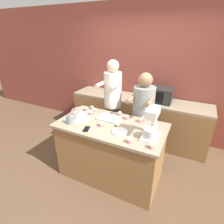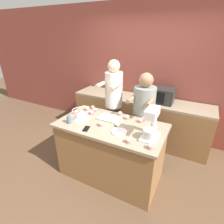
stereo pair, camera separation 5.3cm
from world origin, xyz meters
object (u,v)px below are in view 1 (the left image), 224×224
baking_tray (109,118)px  cupcake_8 (144,118)px  knife (118,128)px  cupcake_1 (151,146)px  cupcake_0 (140,120)px  cupcake_5 (94,110)px  cupcake_9 (127,117)px  person_left (113,106)px  small_plate (120,132)px  cupcake_12 (91,113)px  cell_phone (86,129)px  cupcake_3 (92,107)px  cupcake_2 (129,140)px  microwave_oven (158,95)px  cupcake_4 (120,113)px  cupcake_7 (86,109)px  drinking_glass (69,120)px  cupcake_6 (156,128)px  stand_mixer (152,125)px  mixing_bowl (81,114)px  cupcake_11 (101,124)px  person_right (142,118)px  cupcake_10 (75,112)px

baking_tray → cupcake_8: size_ratio=5.04×
knife → cupcake_1: 0.59m
knife → cupcake_0: 0.38m
cupcake_5 → cupcake_9: same height
person_left → small_plate: person_left is taller
cupcake_8 → cupcake_12: same height
cell_phone → cupcake_12: size_ratio=2.40×
cupcake_1 → cupcake_3: 1.37m
cupcake_3 → cupcake_2: bearing=-34.9°
microwave_oven → cupcake_4: 0.99m
cupcake_7 → cupcake_12: (0.15, -0.09, 0.00)m
cell_phone → knife: cell_phone is taller
drinking_glass → knife: size_ratio=0.58×
cupcake_1 → cupcake_8: (-0.28, 0.63, 0.00)m
cupcake_8 → cupcake_4: bearing=179.8°
cupcake_6 → cupcake_9: bearing=164.5°
knife → cupcake_4: (-0.15, 0.38, 0.03)m
cupcake_4 → cupcake_5: (-0.43, -0.07, 0.00)m
stand_mixer → cupcake_5: (-1.04, 0.35, -0.15)m
stand_mixer → cupcake_7: size_ratio=6.22×
cupcake_2 → cupcake_9: same height
mixing_bowl → cupcake_7: bearing=108.6°
person_left → cupcake_12: person_left is taller
cell_phone → cupcake_3: (-0.30, 0.62, 0.03)m
microwave_oven → cupcake_7: 1.39m
person_left → cupcake_9: 0.53m
cupcake_11 → knife: bearing=13.4°
person_left → cupcake_6: person_left is taller
cell_phone → small_plate: 0.46m
person_right → microwave_oven: 0.68m
small_plate → cupcake_4: bearing=114.3°
microwave_oven → cupcake_1: size_ratio=8.32×
mixing_bowl → person_left: bearing=70.6°
knife → cupcake_7: cupcake_7 is taller
drinking_glass → cupcake_1: 1.23m
drinking_glass → knife: 0.73m
small_plate → cupcake_6: bearing=34.1°
person_left → cupcake_5: person_left is taller
cupcake_4 → cupcake_8: size_ratio=1.00×
stand_mixer → cupcake_6: bearing=87.3°
person_right → cupcake_10: person_right is taller
cupcake_3 → cupcake_11: 0.63m
drinking_glass → cupcake_2: drinking_glass is taller
person_right → cupcake_5: (-0.73, -0.34, 0.13)m
cupcake_8 → cupcake_0: bearing=-109.9°
person_right → cupcake_10: 1.11m
cupcake_3 → cupcake_5: bearing=-41.5°
mixing_bowl → cupcake_11: (0.39, -0.07, -0.04)m
baking_tray → cell_phone: 0.43m
stand_mixer → cupcake_1: stand_mixer is taller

